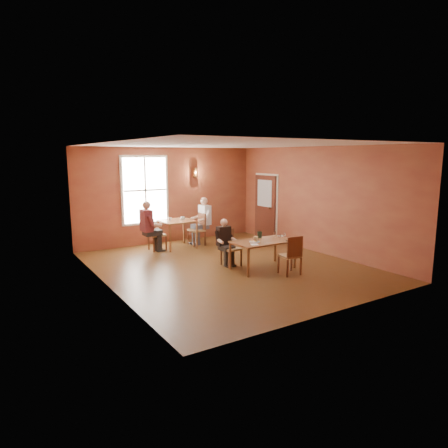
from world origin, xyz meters
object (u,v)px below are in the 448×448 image
chair_diner_main (231,248)px  second_table (177,234)px  chair_diner_white (196,229)px  diner_maroon (156,226)px  main_table (263,255)px  chair_diner_maroon (157,234)px  diner_white (197,223)px  chair_empty (290,255)px  diner_main (232,244)px

chair_diner_main → second_table: size_ratio=0.97×
chair_diner_white → diner_maroon: 1.35m
main_table → chair_diner_white: chair_diner_white is taller
second_table → diner_maroon: size_ratio=0.66×
chair_diner_maroon → second_table: bearing=90.0°
diner_white → diner_maroon: (-1.36, 0.00, 0.01)m
main_table → diner_maroon: (-1.45, 3.19, 0.37)m
second_table → chair_diner_white: bearing=0.0°
second_table → diner_white: 0.74m
chair_diner_white → diner_maroon: bearing=90.0°
chair_diner_main → chair_diner_maroon: size_ratio=0.95×
diner_white → main_table: bearing=-178.3°
second_table → chair_diner_maroon: chair_diner_maroon is taller
chair_diner_white → chair_diner_maroon: (-1.30, 0.00, -0.01)m
chair_diner_main → chair_diner_maroon: chair_diner_maroon is taller
chair_diner_main → chair_diner_maroon: 2.70m
chair_diner_white → chair_diner_maroon: size_ratio=1.02×
chair_diner_maroon → chair_diner_white: bearing=90.0°
chair_diner_main → chair_diner_maroon: (-0.92, 2.54, 0.03)m
chair_diner_maroon → diner_maroon: 0.24m
chair_empty → diner_maroon: diner_maroon is taller
diner_white → chair_diner_maroon: 1.35m
diner_main → diner_maroon: (-0.95, 2.57, 0.15)m
chair_empty → second_table: (-1.02, 3.89, -0.05)m
main_table → second_table: 3.28m
diner_main → diner_white: size_ratio=0.80×
diner_main → chair_diner_maroon: diner_main is taller
diner_main → chair_diner_white: bearing=-98.3°
chair_diner_white → diner_maroon: (-1.33, 0.00, 0.22)m
diner_main → chair_diner_main: bearing=-90.0°
diner_main → second_table: (-0.27, 2.57, -0.15)m
diner_main → chair_diner_white: size_ratio=1.15×
chair_empty → second_table: chair_empty is taller
chair_diner_main → diner_main: 0.12m
chair_diner_white → diner_white: (0.03, 0.00, 0.21)m
main_table → chair_diner_white: (-0.12, 3.19, 0.14)m
chair_diner_maroon → chair_empty: bearing=23.2°
chair_diner_main → diner_maroon: diner_maroon is taller
main_table → chair_diner_main: bearing=127.6°
chair_diner_main → diner_main: bearing=90.0°
diner_maroon → main_table: bearing=24.5°
main_table → diner_maroon: 3.52m
chair_empty → diner_white: 3.91m
chair_empty → chair_diner_maroon: (-1.67, 3.89, 0.02)m
second_table → chair_diner_main: bearing=-83.8°
diner_maroon → chair_empty: bearing=23.6°
chair_diner_main → chair_empty: 1.55m
chair_empty → chair_diner_white: (-0.37, 3.89, 0.03)m
chair_diner_maroon → diner_white: bearing=90.0°
chair_diner_main → second_table: bearing=-83.8°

